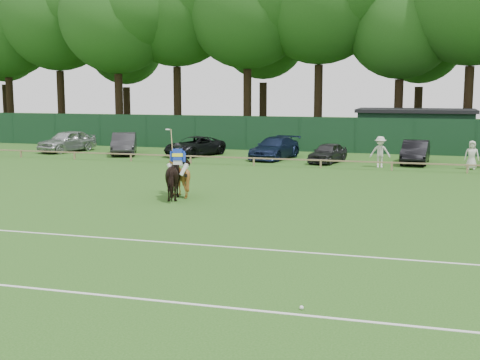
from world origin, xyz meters
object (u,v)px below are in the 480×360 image
at_px(sedan_silver, 67,141).
at_px(estate_black, 415,152).
at_px(horse_dark, 178,177).
at_px(spectator_right, 472,155).
at_px(polo_ball, 302,308).
at_px(hatch_grey, 328,153).
at_px(sedan_grey, 124,144).
at_px(spectator_left, 380,152).
at_px(utility_shed, 415,130).
at_px(horse_chestnut, 179,177).
at_px(sedan_navy, 275,148).
at_px(suv_black, 194,146).

relative_size(sedan_silver, estate_black, 1.06).
xyz_separation_m(horse_dark, spectator_right, (12.43, 13.65, -0.10)).
xyz_separation_m(spectator_right, polo_ball, (-4.93, -25.47, -0.77)).
bearing_deg(hatch_grey, sedan_grey, -169.72).
relative_size(hatch_grey, spectator_left, 2.00).
relative_size(polo_ball, utility_shed, 0.01).
bearing_deg(polo_ball, utility_shed, 87.39).
bearing_deg(horse_chestnut, utility_shed, -116.63).
height_order(sedan_silver, sedan_grey, sedan_silver).
height_order(horse_chestnut, sedan_silver, horse_chestnut).
bearing_deg(horse_chestnut, spectator_right, -139.12).
distance_m(horse_dark, utility_shed, 25.54).
xyz_separation_m(horse_dark, sedan_navy, (0.50, 15.67, -0.21)).
xyz_separation_m(horse_chestnut, spectator_right, (12.71, 12.85, -0.01)).
distance_m(horse_dark, sedan_grey, 18.52).
height_order(sedan_silver, utility_shed, utility_shed).
relative_size(horse_chestnut, sedan_grey, 0.37).
bearing_deg(hatch_grey, sedan_silver, -170.24).
relative_size(sedan_silver, sedan_grey, 1.01).
relative_size(horse_chestnut, spectator_right, 1.01).
bearing_deg(polo_ball, hatch_grey, 97.31).
xyz_separation_m(spectator_right, utility_shed, (-3.31, 10.19, 0.72)).
height_order(spectator_right, utility_shed, utility_shed).
distance_m(horse_chestnut, spectator_left, 14.48).
bearing_deg(utility_shed, suv_black, -151.36).
relative_size(spectator_right, polo_ball, 18.14).
xyz_separation_m(horse_dark, hatch_grey, (4.12, 14.54, -0.30)).
bearing_deg(spectator_right, polo_ball, -99.17).
relative_size(horse_dark, sedan_silver, 0.48).
bearing_deg(spectator_left, sedan_navy, 153.93).
bearing_deg(spectator_right, sedan_silver, 176.92).
bearing_deg(hatch_grey, horse_dark, -91.73).
bearing_deg(hatch_grey, polo_ball, -68.61).
height_order(hatch_grey, estate_black, estate_black).
xyz_separation_m(horse_chestnut, sedan_grey, (-9.88, 14.69, -0.08)).
relative_size(sedan_silver, spectator_right, 2.79).
relative_size(spectator_right, utility_shed, 0.19).
xyz_separation_m(estate_black, spectator_left, (-1.93, -2.47, 0.19)).
bearing_deg(sedan_silver, horse_chestnut, -30.34).
xyz_separation_m(suv_black, utility_shed, (14.30, 7.81, 0.89)).
relative_size(spectator_left, spectator_right, 1.11).
bearing_deg(polo_ball, sedan_grey, 122.89).
relative_size(sedan_silver, suv_black, 0.98).
relative_size(sedan_navy, estate_black, 1.13).
distance_m(estate_black, spectator_right, 3.67).
height_order(sedan_silver, estate_black, sedan_silver).
distance_m(sedan_grey, sedan_navy, 10.66).
bearing_deg(utility_shed, horse_chestnut, -112.20).
relative_size(horse_dark, sedan_grey, 0.48).
xyz_separation_m(spectator_left, utility_shed, (1.75, 10.75, 0.63)).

